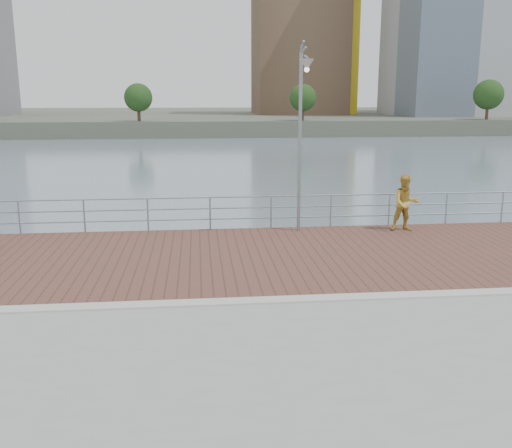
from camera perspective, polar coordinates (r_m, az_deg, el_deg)
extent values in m
plane|color=slate|center=(13.42, 0.91, -15.83)|extent=(400.00, 400.00, 0.00)
cube|color=brown|center=(15.98, -0.59, -3.25)|extent=(40.00, 6.80, 0.02)
cube|color=#B7B5AD|center=(12.57, 0.95, -7.68)|extent=(40.00, 0.40, 0.06)
cube|color=#4C5142|center=(134.30, -5.38, 10.55)|extent=(320.00, 95.00, 2.50)
cylinder|color=#8C9EA8|center=(19.94, -22.59, 0.60)|extent=(0.06, 0.06, 1.10)
cylinder|color=#8C9EA8|center=(19.45, -16.79, 0.75)|extent=(0.06, 0.06, 1.10)
cylinder|color=#8C9EA8|center=(19.16, -10.76, 0.90)|extent=(0.06, 0.06, 1.10)
cylinder|color=#8C9EA8|center=(19.09, -4.61, 1.05)|extent=(0.06, 0.06, 1.10)
cylinder|color=#8C9EA8|center=(19.24, 1.51, 1.18)|extent=(0.06, 0.06, 1.10)
cylinder|color=#8C9EA8|center=(19.61, 7.47, 1.29)|extent=(0.06, 0.06, 1.10)
cylinder|color=#8C9EA8|center=(20.18, 13.15, 1.39)|extent=(0.06, 0.06, 1.10)
cylinder|color=#8C9EA8|center=(20.94, 18.48, 1.47)|extent=(0.06, 0.06, 1.10)
cylinder|color=#8C9EA8|center=(21.86, 23.39, 1.53)|extent=(0.06, 0.06, 1.10)
cylinder|color=#8C9EA8|center=(19.04, -1.55, 2.73)|extent=(39.00, 0.05, 0.05)
cylinder|color=#8C9EA8|center=(19.11, -1.54, 1.63)|extent=(39.00, 0.05, 0.05)
cylinder|color=#8C9EA8|center=(19.18, -1.53, 0.57)|extent=(39.00, 0.05, 0.05)
cylinder|color=gray|center=(18.55, 4.40, 7.93)|extent=(0.11, 0.11, 5.73)
cylinder|color=gray|center=(18.06, 4.84, 16.88)|extent=(0.07, 0.95, 0.07)
cone|color=#B2B2AD|center=(17.58, 5.12, 16.37)|extent=(0.42, 0.42, 0.33)
imported|color=gold|center=(19.39, 14.73, 2.03)|extent=(0.94, 0.75, 1.85)
cube|color=brown|center=(124.14, 4.28, 18.33)|extent=(18.00, 18.00, 31.88)
cylinder|color=#473323|center=(89.13, -11.64, 11.08)|extent=(0.50, 0.50, 3.27)
sphere|color=#193814|center=(89.11, -11.70, 12.28)|extent=(4.21, 4.21, 4.21)
cylinder|color=#473323|center=(90.23, 4.68, 11.31)|extent=(0.50, 0.50, 3.25)
sphere|color=#193814|center=(90.20, 4.70, 12.49)|extent=(4.18, 4.18, 4.18)
cylinder|color=#473323|center=(100.12, 22.13, 10.70)|extent=(0.50, 0.50, 3.67)
sphere|color=#193814|center=(100.10, 22.23, 11.89)|extent=(4.72, 4.72, 4.72)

